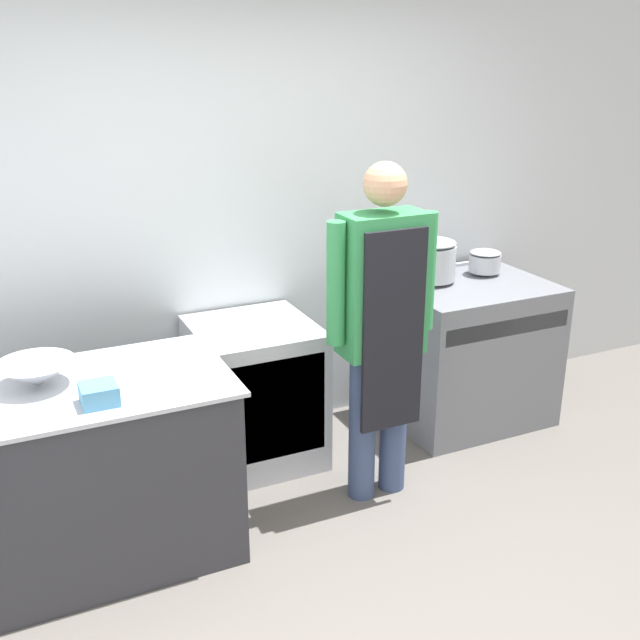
% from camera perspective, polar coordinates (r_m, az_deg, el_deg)
% --- Properties ---
extents(ground_plane, '(14.00, 14.00, 0.00)m').
position_cam_1_polar(ground_plane, '(3.43, 5.90, -20.94)').
color(ground_plane, '#5B5651').
extents(wall_back, '(8.00, 0.05, 2.70)m').
position_cam_1_polar(wall_back, '(4.33, -5.86, 8.04)').
color(wall_back, silver).
rests_on(wall_back, ground_plane).
extents(prep_counter, '(1.32, 0.77, 0.87)m').
position_cam_1_polar(prep_counter, '(3.60, -17.36, -11.08)').
color(prep_counter, '#2D2D33').
rests_on(prep_counter, ground_plane).
extents(stove, '(0.94, 0.76, 0.91)m').
position_cam_1_polar(stove, '(4.80, 11.14, -2.34)').
color(stove, slate).
rests_on(stove, ground_plane).
extents(fridge_unit, '(0.66, 0.66, 0.81)m').
position_cam_1_polar(fridge_unit, '(4.26, -4.96, -5.55)').
color(fridge_unit, silver).
rests_on(fridge_unit, ground_plane).
extents(person_cook, '(0.59, 0.24, 1.75)m').
position_cam_1_polar(person_cook, '(3.70, 4.74, 0.18)').
color(person_cook, '#38476B').
rests_on(person_cook, ground_plane).
extents(mixing_bowl, '(0.33, 0.33, 0.11)m').
position_cam_1_polar(mixing_bowl, '(3.43, -20.79, -3.87)').
color(mixing_bowl, '#B2B5BC').
rests_on(mixing_bowl, prep_counter).
extents(plastic_tub, '(0.15, 0.15, 0.09)m').
position_cam_1_polar(plastic_tub, '(3.19, -16.48, -5.43)').
color(plastic_tub, teal).
rests_on(plastic_tub, prep_counter).
extents(stock_pot, '(0.29, 0.29, 0.25)m').
position_cam_1_polar(stock_pot, '(4.60, 8.52, 4.64)').
color(stock_pot, '#B2B5BC').
rests_on(stock_pot, stove).
extents(sauce_pot, '(0.20, 0.20, 0.14)m').
position_cam_1_polar(sauce_pot, '(4.84, 12.46, 4.44)').
color(sauce_pot, '#B2B5BC').
rests_on(sauce_pot, stove).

